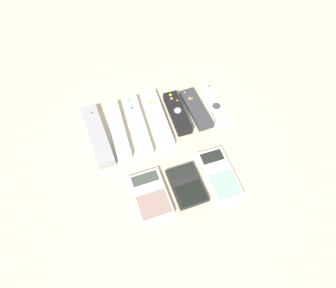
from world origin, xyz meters
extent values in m
plane|color=#B2A88E|center=(0.00, 0.00, 0.00)|extent=(3.00, 3.00, 0.00)
cube|color=gray|center=(-0.19, 0.13, 0.01)|extent=(0.06, 0.22, 0.03)
cylinder|color=silver|center=(-0.19, 0.21, 0.03)|extent=(0.01, 0.01, 0.00)
cylinder|color=green|center=(-0.18, 0.21, 0.03)|extent=(0.01, 0.01, 0.00)
cube|color=silver|center=(-0.12, 0.13, 0.01)|extent=(0.05, 0.21, 0.02)
cylinder|color=#99999E|center=(-0.12, 0.12, 0.02)|extent=(0.03, 0.03, 0.00)
cylinder|color=yellow|center=(-0.12, 0.19, 0.02)|extent=(0.01, 0.01, 0.00)
cylinder|color=silver|center=(-0.12, 0.21, 0.02)|extent=(0.01, 0.01, 0.00)
cube|color=#B7B7BC|center=(-0.06, 0.13, 0.01)|extent=(0.06, 0.22, 0.02)
cylinder|color=#99999E|center=(-0.06, 0.12, 0.02)|extent=(0.03, 0.03, 0.00)
cylinder|color=blue|center=(-0.06, 0.19, 0.02)|extent=(0.01, 0.01, 0.00)
cylinder|color=green|center=(-0.06, 0.22, 0.02)|extent=(0.01, 0.01, 0.00)
cube|color=white|center=(0.00, 0.14, 0.01)|extent=(0.06, 0.22, 0.02)
cylinder|color=silver|center=(0.00, 0.12, 0.02)|extent=(0.03, 0.03, 0.00)
cylinder|color=orange|center=(0.00, 0.19, 0.02)|extent=(0.01, 0.01, 0.00)
cylinder|color=orange|center=(0.01, 0.19, 0.02)|extent=(0.01, 0.01, 0.00)
cube|color=black|center=(0.07, 0.13, 0.01)|extent=(0.05, 0.16, 0.03)
cylinder|color=#99999E|center=(0.07, 0.13, 0.03)|extent=(0.02, 0.02, 0.00)
cylinder|color=orange|center=(0.08, 0.16, 0.03)|extent=(0.01, 0.01, 0.00)
cylinder|color=orange|center=(0.06, 0.18, 0.03)|extent=(0.01, 0.01, 0.00)
cylinder|color=yellow|center=(0.07, 0.19, 0.03)|extent=(0.01, 0.01, 0.00)
cube|color=#333338|center=(0.13, 0.13, 0.01)|extent=(0.05, 0.16, 0.02)
cylinder|color=orange|center=(0.13, 0.17, 0.02)|extent=(0.01, 0.01, 0.00)
cylinder|color=silver|center=(0.12, 0.17, 0.02)|extent=(0.01, 0.01, 0.00)
cylinder|color=orange|center=(0.12, 0.20, 0.02)|extent=(0.01, 0.01, 0.00)
cube|color=white|center=(0.19, 0.13, 0.01)|extent=(0.05, 0.16, 0.02)
cylinder|color=#38383D|center=(0.19, 0.11, 0.02)|extent=(0.03, 0.03, 0.00)
cylinder|color=yellow|center=(0.20, 0.19, 0.02)|extent=(0.01, 0.01, 0.00)
cylinder|color=orange|center=(0.19, 0.17, 0.02)|extent=(0.01, 0.01, 0.00)
cylinder|color=blue|center=(0.20, 0.19, 0.02)|extent=(0.01, 0.01, 0.00)
cube|color=#B2B2B7|center=(-0.10, -0.10, 0.01)|extent=(0.09, 0.14, 0.02)
cube|color=#333D33|center=(-0.10, -0.05, 0.02)|extent=(0.07, 0.03, 0.00)
cube|color=gray|center=(-0.10, -0.13, 0.02)|extent=(0.08, 0.07, 0.00)
cube|color=black|center=(0.01, -0.11, 0.01)|extent=(0.08, 0.12, 0.01)
cube|color=black|center=(0.01, -0.07, 0.01)|extent=(0.07, 0.03, 0.00)
cube|color=black|center=(0.01, -0.14, 0.01)|extent=(0.07, 0.06, 0.00)
cube|color=silver|center=(0.10, -0.11, 0.01)|extent=(0.08, 0.16, 0.01)
cube|color=black|center=(0.10, -0.05, 0.02)|extent=(0.06, 0.04, 0.00)
cube|color=#7CA291|center=(0.10, -0.14, 0.01)|extent=(0.07, 0.08, 0.00)
camera|label=1|loc=(-0.17, -0.45, 0.81)|focal=35.00mm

